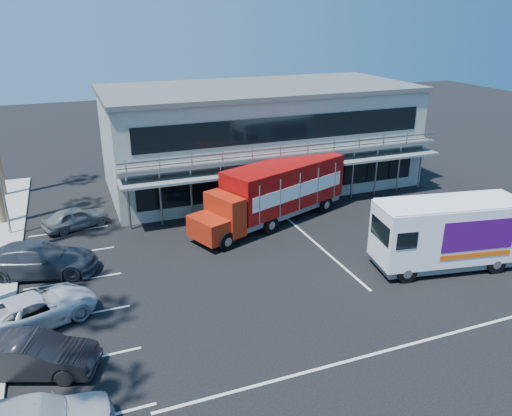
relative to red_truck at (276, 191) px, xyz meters
name	(u,v)px	position (x,y,z in m)	size (l,w,h in m)	color
ground	(313,279)	(-1.13, -7.42, -2.00)	(120.00, 120.00, 0.00)	black
building	(259,136)	(1.87, 7.52, 1.66)	(22.40, 12.00, 7.30)	gray
red_truck	(276,191)	(0.00, 0.00, 0.00)	(10.95, 6.26, 3.63)	#A5210D
white_van	(447,233)	(5.66, -8.64, -0.10)	(7.63, 3.72, 3.57)	white
parked_car_b	(34,356)	(-13.63, -9.92, -1.27)	(1.55, 4.44, 1.46)	black
parked_car_c	(36,309)	(-13.63, -6.62, -1.31)	(2.28, 4.94, 1.37)	silver
parked_car_d	(38,259)	(-13.63, -2.07, -1.18)	(2.30, 5.65, 1.64)	#303740
parked_car_e	(76,218)	(-11.66, 3.38, -1.35)	(1.54, 3.83, 1.31)	slate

